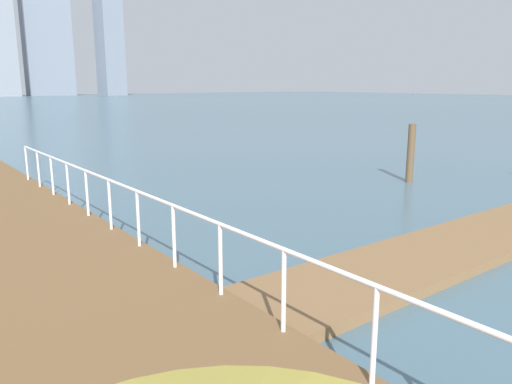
% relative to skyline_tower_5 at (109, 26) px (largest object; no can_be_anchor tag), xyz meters
% --- Properties ---
extents(ground_plane, '(300.00, 300.00, 0.00)m').
position_rel_skyline_tower_5_xyz_m(ground_plane, '(-50.87, -127.88, -19.58)').
color(ground_plane, '#476675').
extents(floating_dock, '(13.85, 2.00, 0.18)m').
position_rel_skyline_tower_5_xyz_m(floating_dock, '(-47.45, -140.35, -19.49)').
color(floating_dock, olive).
rests_on(floating_dock, ground_plane).
extents(boardwalk_railing, '(0.06, 24.93, 1.08)m').
position_rel_skyline_tower_5_xyz_m(boardwalk_railing, '(-54.02, -141.38, -18.36)').
color(boardwalk_railing, white).
rests_on(boardwalk_railing, boardwalk).
extents(dock_piling_2, '(0.25, 0.25, 2.03)m').
position_rel_skyline_tower_5_xyz_m(dock_piling_2, '(-43.03, -135.28, -18.56)').
color(dock_piling_2, brown).
rests_on(dock_piling_2, ground_plane).
extents(skyline_tower_5, '(6.66, 7.15, 39.16)m').
position_rel_skyline_tower_5_xyz_m(skyline_tower_5, '(0.00, 0.00, 0.00)').
color(skyline_tower_5, gray).
rests_on(skyline_tower_5, ground_plane).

